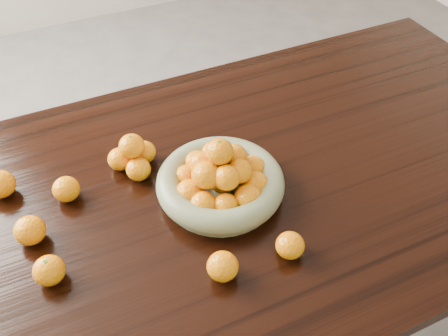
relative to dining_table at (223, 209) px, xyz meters
name	(u,v)px	position (x,y,z in m)	size (l,w,h in m)	color
ground	(223,333)	(0.00, 0.00, -0.66)	(5.00, 5.00, 0.00)	#65615F
dining_table	(223,209)	(0.00, 0.00, 0.00)	(2.00, 1.00, 0.75)	black
fruit_bowl	(221,180)	(-0.02, -0.02, 0.13)	(0.31, 0.31, 0.16)	gray
orange_pyramid	(134,156)	(-0.18, 0.15, 0.13)	(0.13, 0.12, 0.11)	orange
loose_orange_0	(49,270)	(-0.44, -0.10, 0.12)	(0.07, 0.07, 0.06)	orange
loose_orange_1	(223,266)	(-0.11, -0.24, 0.12)	(0.07, 0.07, 0.06)	orange
loose_orange_2	(290,245)	(0.04, -0.25, 0.12)	(0.06, 0.06, 0.06)	orange
loose_orange_3	(30,230)	(-0.46, 0.03, 0.12)	(0.07, 0.07, 0.06)	orange
loose_orange_4	(66,189)	(-0.36, 0.12, 0.12)	(0.07, 0.07, 0.06)	orange
loose_orange_5	(0,184)	(-0.50, 0.20, 0.12)	(0.07, 0.07, 0.07)	orange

